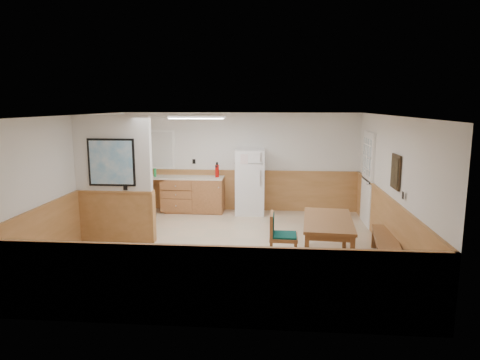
# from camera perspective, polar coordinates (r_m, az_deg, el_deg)

# --- Properties ---
(ground) EXTENTS (6.00, 6.00, 0.00)m
(ground) POSITION_cam_1_polar(r_m,az_deg,el_deg) (8.30, -1.67, -8.93)
(ground) COLOR #C5AD8D
(ground) RESTS_ON ground
(ceiling) EXTENTS (6.00, 6.00, 0.02)m
(ceiling) POSITION_cam_1_polar(r_m,az_deg,el_deg) (7.85, -1.76, 8.59)
(ceiling) COLOR white
(ceiling) RESTS_ON back_wall
(back_wall) EXTENTS (6.00, 0.02, 2.50)m
(back_wall) POSITION_cam_1_polar(r_m,az_deg,el_deg) (10.93, 0.05, 2.43)
(back_wall) COLOR white
(back_wall) RESTS_ON ground
(right_wall) EXTENTS (0.02, 6.00, 2.50)m
(right_wall) POSITION_cam_1_polar(r_m,az_deg,el_deg) (8.21, 19.58, -0.70)
(right_wall) COLOR white
(right_wall) RESTS_ON ground
(left_wall) EXTENTS (0.02, 6.00, 2.50)m
(left_wall) POSITION_cam_1_polar(r_m,az_deg,el_deg) (8.83, -21.44, -0.09)
(left_wall) COLOR white
(left_wall) RESTS_ON ground
(wainscot_back) EXTENTS (6.00, 0.04, 1.00)m
(wainscot_back) POSITION_cam_1_polar(r_m,az_deg,el_deg) (11.04, 0.04, -1.45)
(wainscot_back) COLOR #BF844C
(wainscot_back) RESTS_ON ground
(wainscot_right) EXTENTS (0.04, 6.00, 1.00)m
(wainscot_right) POSITION_cam_1_polar(r_m,az_deg,el_deg) (8.37, 19.14, -5.76)
(wainscot_right) COLOR #BF844C
(wainscot_right) RESTS_ON ground
(wainscot_left) EXTENTS (0.04, 6.00, 1.00)m
(wainscot_left) POSITION_cam_1_polar(r_m,az_deg,el_deg) (8.98, -21.02, -4.81)
(wainscot_left) COLOR #BF844C
(wainscot_left) RESTS_ON ground
(partition_wall) EXTENTS (1.50, 0.20, 2.50)m
(partition_wall) POSITION_cam_1_polar(r_m,az_deg,el_deg) (8.71, -16.44, -0.06)
(partition_wall) COLOR white
(partition_wall) RESTS_ON ground
(kitchen_counter) EXTENTS (2.20, 0.61, 1.00)m
(kitchen_counter) POSITION_cam_1_polar(r_m,az_deg,el_deg) (10.92, -6.42, -1.84)
(kitchen_counter) COLOR #AE6A3D
(kitchen_counter) RESTS_ON ground
(exterior_door) EXTENTS (0.07, 1.02, 2.15)m
(exterior_door) POSITION_cam_1_polar(r_m,az_deg,el_deg) (10.05, 16.60, 0.19)
(exterior_door) COLOR white
(exterior_door) RESTS_ON ground
(kitchen_window) EXTENTS (0.80, 0.04, 1.00)m
(kitchen_window) POSITION_cam_1_polar(r_m,az_deg,el_deg) (11.24, -10.72, 4.00)
(kitchen_window) COLOR white
(kitchen_window) RESTS_ON back_wall
(wall_painting) EXTENTS (0.04, 0.50, 0.60)m
(wall_painting) POSITION_cam_1_polar(r_m,az_deg,el_deg) (7.87, 20.02, 1.04)
(wall_painting) COLOR black
(wall_painting) RESTS_ON right_wall
(fluorescent_fixture) EXTENTS (1.20, 0.30, 0.09)m
(fluorescent_fixture) POSITION_cam_1_polar(r_m,az_deg,el_deg) (9.26, -5.82, 8.43)
(fluorescent_fixture) COLOR white
(fluorescent_fixture) RESTS_ON ceiling
(refrigerator) EXTENTS (0.75, 0.74, 1.61)m
(refrigerator) POSITION_cam_1_polar(r_m,az_deg,el_deg) (10.62, 1.30, -0.24)
(refrigerator) COLOR white
(refrigerator) RESTS_ON ground
(dining_table) EXTENTS (0.95, 1.70, 0.75)m
(dining_table) POSITION_cam_1_polar(r_m,az_deg,el_deg) (7.56, 11.65, -5.86)
(dining_table) COLOR #965F37
(dining_table) RESTS_ON ground
(dining_bench) EXTENTS (0.60, 1.71, 0.45)m
(dining_bench) POSITION_cam_1_polar(r_m,az_deg,el_deg) (7.81, 18.87, -8.03)
(dining_bench) COLOR #965F37
(dining_bench) RESTS_ON ground
(dining_chair) EXTENTS (0.68, 0.49, 0.85)m
(dining_chair) POSITION_cam_1_polar(r_m,az_deg,el_deg) (7.51, 5.12, -7.07)
(dining_chair) COLOR #965F37
(dining_chair) RESTS_ON ground
(fire_extinguisher) EXTENTS (0.11, 0.11, 0.38)m
(fire_extinguisher) POSITION_cam_1_polar(r_m,az_deg,el_deg) (10.70, -3.08, 1.26)
(fire_extinguisher) COLOR #B00D09
(fire_extinguisher) RESTS_ON kitchen_counter
(soap_bottle) EXTENTS (0.09, 0.09, 0.21)m
(soap_bottle) POSITION_cam_1_polar(r_m,az_deg,el_deg) (10.99, -11.28, 0.98)
(soap_bottle) COLOR #1A9342
(soap_bottle) RESTS_ON kitchen_counter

